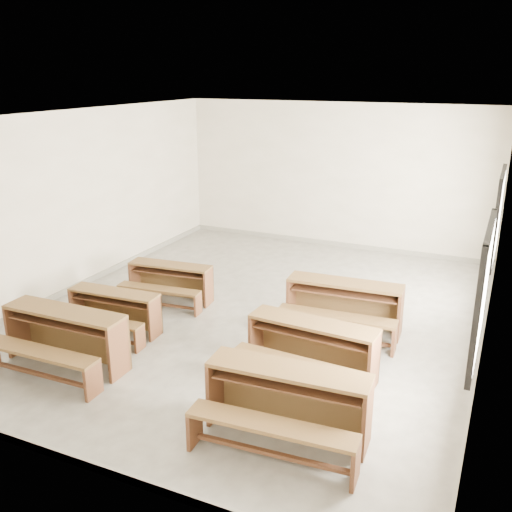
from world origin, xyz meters
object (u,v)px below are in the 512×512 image
at_px(desk_set_0, 63,334).
at_px(desk_set_4, 311,346).
at_px(desk_set_1, 113,309).
at_px(desk_set_3, 286,399).
at_px(desk_set_2, 170,280).
at_px(desk_set_5, 343,303).

bearing_deg(desk_set_0, desk_set_4, 18.33).
bearing_deg(desk_set_1, desk_set_4, -4.09).
distance_m(desk_set_0, desk_set_3, 3.32).
height_order(desk_set_1, desk_set_3, desk_set_3).
bearing_deg(desk_set_2, desk_set_5, -4.26).
xyz_separation_m(desk_set_0, desk_set_3, (3.31, -0.23, 0.00)).
bearing_deg(desk_set_1, desk_set_2, 82.43).
bearing_deg(desk_set_0, desk_set_1, 92.21).
distance_m(desk_set_2, desk_set_5, 3.08).
bearing_deg(desk_set_0, desk_set_2, 88.11).
bearing_deg(desk_set_5, desk_set_1, -158.36).
distance_m(desk_set_1, desk_set_3, 3.64).
height_order(desk_set_1, desk_set_5, desk_set_5).
bearing_deg(desk_set_2, desk_set_4, -30.90).
bearing_deg(desk_set_1, desk_set_5, 21.74).
relative_size(desk_set_0, desk_set_3, 0.97).
height_order(desk_set_2, desk_set_5, desk_set_5).
bearing_deg(desk_set_4, desk_set_5, 94.08).
height_order(desk_set_0, desk_set_1, desk_set_0).
height_order(desk_set_1, desk_set_4, desk_set_4).
xyz_separation_m(desk_set_2, desk_set_5, (3.08, 0.07, 0.07)).
bearing_deg(desk_set_2, desk_set_3, -46.03).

